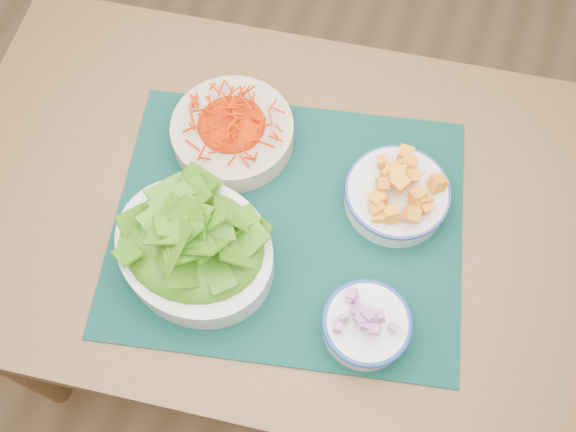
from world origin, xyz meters
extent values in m
plane|color=#977249|center=(0.00, 0.00, 0.00)|extent=(4.00, 4.00, 0.00)
cube|color=brown|center=(-0.15, -0.21, 0.73)|extent=(1.21, 0.88, 0.04)
cylinder|color=brown|center=(-0.61, -0.58, 0.35)|extent=(0.06, 0.06, 0.71)
cylinder|color=brown|center=(-0.68, 0.04, 0.35)|extent=(0.06, 0.06, 0.71)
cylinder|color=brown|center=(0.31, 0.17, 0.35)|extent=(0.06, 0.06, 0.71)
cube|color=black|center=(-0.08, -0.24, 0.75)|extent=(0.68, 0.60, 0.00)
cylinder|color=#C5B092|center=(-0.23, -0.11, 0.78)|extent=(0.25, 0.25, 0.05)
ellipsoid|color=red|center=(-0.23, -0.11, 0.82)|extent=(0.19, 0.19, 0.04)
cylinder|color=silver|center=(0.08, -0.13, 0.78)|extent=(0.18, 0.18, 0.04)
torus|color=navy|center=(0.08, -0.13, 0.79)|extent=(0.18, 0.18, 0.01)
ellipsoid|color=orange|center=(0.08, -0.13, 0.82)|extent=(0.15, 0.15, 0.05)
ellipsoid|color=#246408|center=(-0.20, -0.35, 0.85)|extent=(0.24, 0.20, 0.07)
cylinder|color=white|center=(0.09, -0.37, 0.78)|extent=(0.17, 0.17, 0.05)
torus|color=navy|center=(0.09, -0.37, 0.80)|extent=(0.14, 0.14, 0.01)
ellipsoid|color=#7F1363|center=(0.09, -0.37, 0.81)|extent=(0.12, 0.12, 0.03)
camera|label=1|loc=(0.07, -0.67, 1.75)|focal=40.00mm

